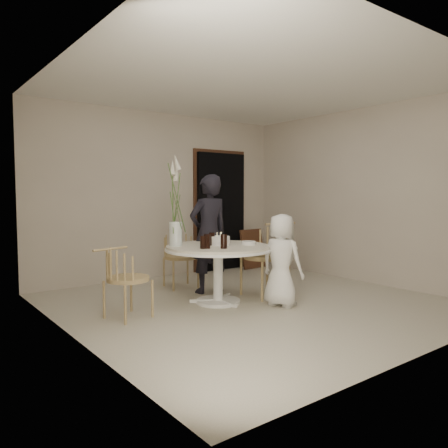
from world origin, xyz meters
TOP-DOWN VIEW (x-y plane):
  - ground at (0.00, 0.00)m, footprint 4.50×4.50m
  - room_shell at (0.00, 0.00)m, footprint 4.50×4.50m
  - doorway at (1.15, 2.19)m, footprint 1.00×0.10m
  - door_trim at (1.15, 2.23)m, footprint 1.12×0.03m
  - table at (-0.35, 0.25)m, footprint 1.33×1.33m
  - picture_frame at (1.71, 1.95)m, footprint 0.55×0.21m
  - chair_far at (-0.22, 1.43)m, footprint 0.51×0.54m
  - chair_right at (0.51, 0.16)m, footprint 0.62×0.58m
  - chair_left at (-1.65, 0.29)m, footprint 0.54×0.52m
  - girl at (-0.09, 0.81)m, footprint 0.61×0.41m
  - boy at (0.18, -0.34)m, footprint 0.48×0.62m
  - birthday_cake at (-0.31, 0.25)m, footprint 0.24×0.24m
  - cola_tumbler_a at (-0.63, 0.09)m, footprint 0.08×0.08m
  - cola_tumbler_b at (-0.47, -0.03)m, footprint 0.10×0.10m
  - cola_tumbler_c at (-0.68, 0.10)m, footprint 0.09×0.09m
  - cola_tumbler_d at (-0.40, 0.31)m, footprint 0.08×0.08m
  - plate_stack at (0.01, 0.09)m, footprint 0.20×0.20m
  - flower_vase at (-0.79, 0.54)m, footprint 0.16×0.16m

SIDE VIEW (x-z plane):
  - ground at x=0.00m, z-range 0.00..0.00m
  - picture_frame at x=1.71m, z-range 0.00..0.72m
  - chair_left at x=-1.65m, z-range 0.12..0.93m
  - chair_far at x=-0.22m, z-range 0.12..0.96m
  - boy at x=0.18m, z-range 0.00..1.13m
  - table at x=-0.35m, z-range 0.25..0.98m
  - chair_right at x=0.51m, z-range 0.15..1.14m
  - plate_stack at x=0.01m, z-range 0.73..0.78m
  - birthday_cake at x=-0.31m, z-range 0.71..0.87m
  - cola_tumbler_c at x=-0.68m, z-range 0.73..0.88m
  - cola_tumbler_d at x=-0.40m, z-range 0.73..0.89m
  - cola_tumbler_b at x=-0.47m, z-range 0.73..0.90m
  - cola_tumbler_a at x=-0.63m, z-range 0.73..0.90m
  - girl at x=-0.09m, z-range 0.00..1.64m
  - doorway at x=1.15m, z-range 0.00..2.10m
  - door_trim at x=1.15m, z-range 0.00..2.22m
  - flower_vase at x=-0.79m, z-range 0.56..1.70m
  - room_shell at x=0.00m, z-range -0.63..3.87m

